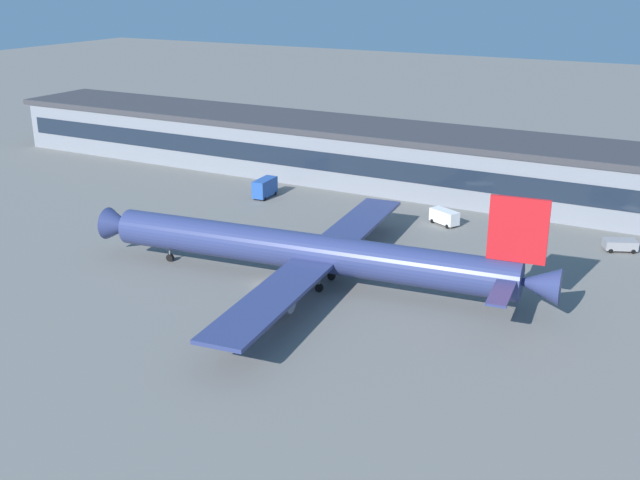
{
  "coord_description": "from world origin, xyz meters",
  "views": [
    {
      "loc": [
        53.44,
        -82.06,
        40.85
      ],
      "look_at": [
        4.77,
        7.11,
        5.0
      ],
      "focal_mm": 43.08,
      "sensor_mm": 36.0,
      "label": 1
    }
  ],
  "objects": [
    {
      "name": "pushback_tractor",
      "position": [
        40.78,
        37.28,
        1.05
      ],
      "size": [
        5.44,
        4.34,
        1.75
      ],
      "color": "gray",
      "rests_on": "ground_plane"
    },
    {
      "name": "crew_van",
      "position": [
        12.59,
        36.63,
        1.46
      ],
      "size": [
        5.64,
        4.26,
        2.55
      ],
      "color": "white",
      "rests_on": "ground_plane"
    },
    {
      "name": "airliner",
      "position": [
        5.71,
        3.22,
        4.59
      ],
      "size": [
        66.27,
        57.39,
        15.31
      ],
      "color": "navy",
      "rests_on": "ground_plane"
    },
    {
      "name": "terminal_building",
      "position": [
        0.0,
        56.23,
        5.72
      ],
      "size": [
        196.06,
        20.19,
        11.41
      ],
      "color": "gray",
      "rests_on": "ground_plane"
    },
    {
      "name": "ground_plane",
      "position": [
        0.0,
        0.0,
        0.0
      ],
      "size": [
        600.0,
        600.0,
        0.0
      ],
      "primitive_type": "plane",
      "color": "slate"
    },
    {
      "name": "stair_truck",
      "position": [
        -22.95,
        35.93,
        1.98
      ],
      "size": [
        2.8,
        6.15,
        3.55
      ],
      "color": "#2651A5",
      "rests_on": "ground_plane"
    }
  ]
}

